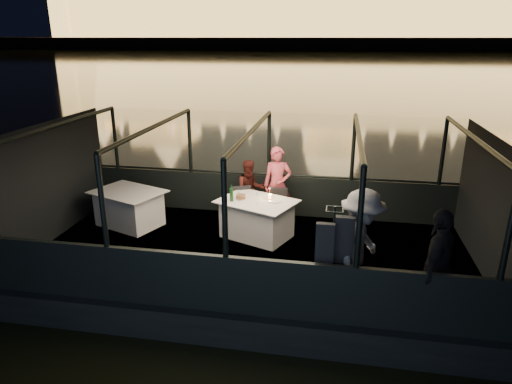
% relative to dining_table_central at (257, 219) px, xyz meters
% --- Properties ---
extents(river_water, '(500.00, 500.00, 0.00)m').
position_rel_dining_table_central_xyz_m(river_water, '(0.04, 79.30, -0.89)').
color(river_water, black).
rests_on(river_water, ground).
extents(boat_hull, '(8.60, 4.40, 1.00)m').
position_rel_dining_table_central_xyz_m(boat_hull, '(0.04, -0.70, -0.89)').
color(boat_hull, black).
rests_on(boat_hull, river_water).
extents(boat_deck, '(8.00, 4.00, 0.04)m').
position_rel_dining_table_central_xyz_m(boat_deck, '(0.04, -0.70, -0.41)').
color(boat_deck, black).
rests_on(boat_deck, boat_hull).
extents(gunwale_port, '(8.00, 0.08, 0.90)m').
position_rel_dining_table_central_xyz_m(gunwale_port, '(0.04, 1.30, 0.06)').
color(gunwale_port, black).
rests_on(gunwale_port, boat_deck).
extents(gunwale_starboard, '(8.00, 0.08, 0.90)m').
position_rel_dining_table_central_xyz_m(gunwale_starboard, '(0.04, -2.70, 0.06)').
color(gunwale_starboard, black).
rests_on(gunwale_starboard, boat_deck).
extents(cabin_glass_port, '(8.00, 0.02, 1.40)m').
position_rel_dining_table_central_xyz_m(cabin_glass_port, '(0.04, 1.30, 1.21)').
color(cabin_glass_port, '#99B2B2').
rests_on(cabin_glass_port, gunwale_port).
extents(cabin_glass_starboard, '(8.00, 0.02, 1.40)m').
position_rel_dining_table_central_xyz_m(cabin_glass_starboard, '(0.04, -2.70, 1.21)').
color(cabin_glass_starboard, '#99B2B2').
rests_on(cabin_glass_starboard, gunwale_starboard).
extents(cabin_roof_glass, '(8.00, 4.00, 0.02)m').
position_rel_dining_table_central_xyz_m(cabin_roof_glass, '(0.04, -0.70, 1.91)').
color(cabin_roof_glass, '#99B2B2').
rests_on(cabin_roof_glass, boat_deck).
extents(end_wall_fore, '(0.02, 4.00, 2.30)m').
position_rel_dining_table_central_xyz_m(end_wall_fore, '(-3.96, -0.70, 0.76)').
color(end_wall_fore, black).
rests_on(end_wall_fore, boat_deck).
extents(end_wall_aft, '(0.02, 4.00, 2.30)m').
position_rel_dining_table_central_xyz_m(end_wall_aft, '(4.04, -0.70, 0.76)').
color(end_wall_aft, black).
rests_on(end_wall_aft, boat_deck).
extents(canopy_ribs, '(8.00, 4.00, 2.30)m').
position_rel_dining_table_central_xyz_m(canopy_ribs, '(0.04, -0.70, 0.76)').
color(canopy_ribs, black).
rests_on(canopy_ribs, boat_deck).
extents(embankment, '(400.00, 140.00, 6.00)m').
position_rel_dining_table_central_xyz_m(embankment, '(0.04, 209.30, 0.11)').
color(embankment, '#423D33').
rests_on(embankment, ground).
extents(dining_table_central, '(1.74, 1.53, 0.77)m').
position_rel_dining_table_central_xyz_m(dining_table_central, '(0.00, 0.00, 0.00)').
color(dining_table_central, silver).
rests_on(dining_table_central, boat_deck).
extents(dining_table_aft, '(1.71, 1.49, 0.76)m').
position_rel_dining_table_central_xyz_m(dining_table_aft, '(-2.77, 0.11, 0.00)').
color(dining_table_aft, silver).
rests_on(dining_table_aft, boat_deck).
extents(chair_port_left, '(0.51, 0.51, 0.83)m').
position_rel_dining_table_central_xyz_m(chair_port_left, '(-0.44, 0.45, 0.06)').
color(chair_port_left, black).
rests_on(chair_port_left, boat_deck).
extents(chair_port_right, '(0.42, 0.42, 0.83)m').
position_rel_dining_table_central_xyz_m(chair_port_right, '(0.34, 0.48, 0.06)').
color(chair_port_right, black).
rests_on(chair_port_right, boat_deck).
extents(coat_stand, '(0.56, 0.51, 1.65)m').
position_rel_dining_table_central_xyz_m(coat_stand, '(1.51, -2.43, 0.51)').
color(coat_stand, black).
rests_on(coat_stand, boat_deck).
extents(person_woman_coral, '(0.65, 0.48, 1.64)m').
position_rel_dining_table_central_xyz_m(person_woman_coral, '(0.28, 0.92, 0.36)').
color(person_woman_coral, '#D64D5A').
rests_on(person_woman_coral, boat_deck).
extents(person_man_maroon, '(0.79, 0.72, 1.33)m').
position_rel_dining_table_central_xyz_m(person_man_maroon, '(-0.31, 0.91, 0.36)').
color(person_man_maroon, '#3D1511').
rests_on(person_man_maroon, boat_deck).
extents(passenger_stripe, '(1.03, 1.32, 1.80)m').
position_rel_dining_table_central_xyz_m(passenger_stripe, '(1.91, -2.07, 0.47)').
color(passenger_stripe, silver).
rests_on(passenger_stripe, boat_deck).
extents(passenger_dark, '(0.81, 1.06, 1.67)m').
position_rel_dining_table_central_xyz_m(passenger_dark, '(2.96, -2.31, 0.47)').
color(passenger_dark, black).
rests_on(passenger_dark, boat_deck).
extents(wine_bottle, '(0.09, 0.09, 0.33)m').
position_rel_dining_table_central_xyz_m(wine_bottle, '(-0.49, -0.10, 0.53)').
color(wine_bottle, '#153916').
rests_on(wine_bottle, dining_table_central).
extents(bread_basket, '(0.24, 0.24, 0.08)m').
position_rel_dining_table_central_xyz_m(bread_basket, '(-0.34, 0.08, 0.42)').
color(bread_basket, brown).
rests_on(bread_basket, dining_table_central).
extents(amber_candle, '(0.07, 0.07, 0.08)m').
position_rel_dining_table_central_xyz_m(amber_candle, '(0.23, 0.18, 0.42)').
color(amber_candle, '#F7913D').
rests_on(amber_candle, dining_table_central).
extents(plate_near, '(0.26, 0.26, 0.02)m').
position_rel_dining_table_central_xyz_m(plate_near, '(0.35, 0.01, 0.39)').
color(plate_near, silver).
rests_on(plate_near, dining_table_central).
extents(plate_far, '(0.25, 0.25, 0.01)m').
position_rel_dining_table_central_xyz_m(plate_far, '(-0.34, 0.29, 0.39)').
color(plate_far, silver).
rests_on(plate_far, dining_table_central).
extents(wine_glass_white, '(0.09, 0.09, 0.21)m').
position_rel_dining_table_central_xyz_m(wine_glass_white, '(-0.34, -0.06, 0.48)').
color(wine_glass_white, silver).
rests_on(wine_glass_white, dining_table_central).
extents(wine_glass_red, '(0.07, 0.07, 0.18)m').
position_rel_dining_table_central_xyz_m(wine_glass_red, '(0.20, 0.31, 0.48)').
color(wine_glass_red, white).
rests_on(wine_glass_red, dining_table_central).
extents(wine_glass_empty, '(0.08, 0.08, 0.21)m').
position_rel_dining_table_central_xyz_m(wine_glass_empty, '(0.03, -0.16, 0.48)').
color(wine_glass_empty, white).
rests_on(wine_glass_empty, dining_table_central).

